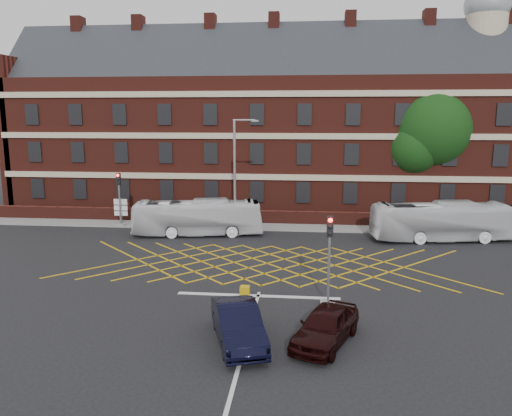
# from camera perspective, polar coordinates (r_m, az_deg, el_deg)

# --- Properties ---
(ground) EXTENTS (120.00, 120.00, 0.00)m
(ground) POSITION_cam_1_polar(r_m,az_deg,el_deg) (28.12, 0.94, -7.53)
(ground) COLOR black
(ground) RESTS_ON ground
(victorian_building) EXTENTS (51.00, 12.17, 20.40)m
(victorian_building) POSITION_cam_1_polar(r_m,az_deg,el_deg) (48.68, 3.50, 9.48)
(victorian_building) COLOR #501C14
(victorian_building) RESTS_ON ground
(boundary_wall) EXTENTS (56.00, 0.50, 1.10)m
(boundary_wall) POSITION_cam_1_polar(r_m,az_deg,el_deg) (40.53, 2.51, -1.10)
(boundary_wall) COLOR #491913
(boundary_wall) RESTS_ON ground
(far_pavement) EXTENTS (60.00, 3.00, 0.12)m
(far_pavement) POSITION_cam_1_polar(r_m,az_deg,el_deg) (39.66, 2.42, -2.09)
(far_pavement) COLOR slate
(far_pavement) RESTS_ON ground
(box_junction_hatching) EXTENTS (8.22, 8.22, 0.02)m
(box_junction_hatching) POSITION_cam_1_polar(r_m,az_deg,el_deg) (30.02, 1.27, -6.34)
(box_junction_hatching) COLOR #CC990C
(box_junction_hatching) RESTS_ON ground
(stop_line) EXTENTS (8.00, 0.30, 0.02)m
(stop_line) POSITION_cam_1_polar(r_m,az_deg,el_deg) (24.82, 0.24, -10.00)
(stop_line) COLOR silver
(stop_line) RESTS_ON ground
(centre_line) EXTENTS (0.15, 14.00, 0.02)m
(centre_line) POSITION_cam_1_polar(r_m,az_deg,el_deg) (18.91, -1.76, -16.88)
(centre_line) COLOR silver
(centre_line) RESTS_ON ground
(bus_left) EXTENTS (9.73, 3.63, 2.65)m
(bus_left) POSITION_cam_1_polar(r_m,az_deg,el_deg) (36.96, -6.66, -1.08)
(bus_left) COLOR silver
(bus_left) RESTS_ON ground
(bus_right) EXTENTS (10.15, 3.75, 2.76)m
(bus_right) POSITION_cam_1_polar(r_m,az_deg,el_deg) (37.44, 20.52, -1.45)
(bus_right) COLOR silver
(bus_right) RESTS_ON ground
(car_navy) EXTENTS (2.90, 4.85, 1.51)m
(car_navy) POSITION_cam_1_polar(r_m,az_deg,el_deg) (19.85, -2.06, -13.13)
(car_navy) COLOR black
(car_navy) RESTS_ON ground
(car_maroon) EXTENTS (3.16, 4.52, 1.43)m
(car_maroon) POSITION_cam_1_polar(r_m,az_deg,el_deg) (19.98, 7.96, -13.19)
(car_maroon) COLOR black
(car_maroon) RESTS_ON ground
(deciduous_tree) EXTENTS (7.29, 6.87, 11.00)m
(deciduous_tree) POSITION_cam_1_polar(r_m,az_deg,el_deg) (45.57, 19.22, 7.88)
(deciduous_tree) COLOR black
(deciduous_tree) RESTS_ON ground
(traffic_light_near) EXTENTS (0.70, 0.70, 4.27)m
(traffic_light_near) POSITION_cam_1_polar(r_m,az_deg,el_deg) (23.19, 8.32, -7.03)
(traffic_light_near) COLOR slate
(traffic_light_near) RESTS_ON ground
(traffic_light_far) EXTENTS (0.70, 0.70, 4.27)m
(traffic_light_far) POSITION_cam_1_polar(r_m,az_deg,el_deg) (40.92, -15.30, 0.37)
(traffic_light_far) COLOR slate
(traffic_light_far) RESTS_ON ground
(street_lamp) EXTENTS (2.25, 1.00, 8.45)m
(street_lamp) POSITION_cam_1_polar(r_m,az_deg,el_deg) (36.73, -2.32, 1.36)
(street_lamp) COLOR slate
(street_lamp) RESTS_ON ground
(direction_signs) EXTENTS (1.10, 0.16, 2.20)m
(direction_signs) POSITION_cam_1_polar(r_m,az_deg,el_deg) (41.52, -15.19, -0.02)
(direction_signs) COLOR gray
(direction_signs) RESTS_ON ground
(utility_cabinet) EXTENTS (0.43, 0.43, 0.93)m
(utility_cabinet) POSITION_cam_1_polar(r_m,az_deg,el_deg) (23.52, -1.28, -10.01)
(utility_cabinet) COLOR #CC9D0C
(utility_cabinet) RESTS_ON ground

